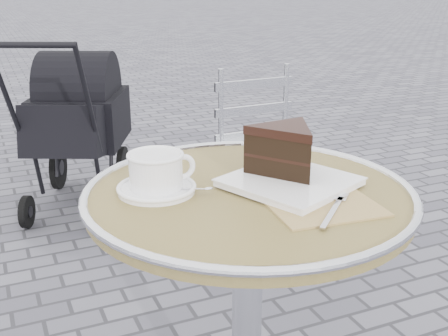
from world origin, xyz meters
name	(u,v)px	position (x,y,z in m)	size (l,w,h in m)	color
cafe_table	(248,258)	(0.00, 0.00, 0.57)	(0.72, 0.72, 0.74)	silver
cappuccino_set	(157,175)	(-0.18, 0.07, 0.77)	(0.18, 0.17, 0.08)	white
cake_plate_set	(287,157)	(0.10, 0.01, 0.79)	(0.31, 0.41, 0.13)	#A5845A
bistro_chair	(261,142)	(0.55, 1.00, 0.50)	(0.38, 0.38, 0.81)	silver
baby_stroller	(77,128)	(-0.08, 1.88, 0.41)	(0.72, 0.96, 0.92)	black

